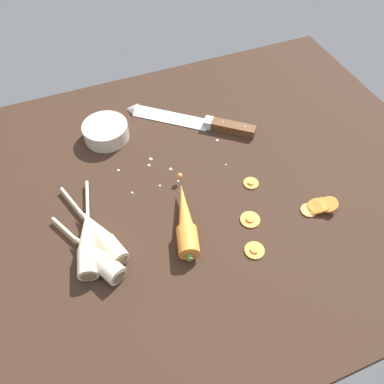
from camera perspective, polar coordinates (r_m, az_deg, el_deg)
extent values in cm
cube|color=#332116|center=(87.08, -0.49, -0.47)|extent=(120.00, 90.00, 4.00)
cube|color=silver|center=(102.04, -3.10, 10.95)|extent=(18.29, 16.04, 0.50)
cone|color=silver|center=(105.68, -8.97, 12.01)|extent=(4.83, 4.97, 3.96)
cube|color=silver|center=(99.18, 2.42, 10.20)|extent=(3.41, 3.54, 2.20)
cube|color=brown|center=(98.20, 6.12, 9.40)|extent=(10.30, 9.12, 2.20)
sphere|color=silver|center=(97.84, 4.56, 10.23)|extent=(0.50, 0.50, 0.50)
sphere|color=silver|center=(97.17, 7.80, 9.52)|extent=(0.50, 0.50, 0.50)
cylinder|color=orange|center=(75.48, -0.61, -7.30)|extent=(5.64, 6.87, 4.20)
cone|color=orange|center=(79.39, -1.16, -2.88)|extent=(7.66, 14.88, 3.99)
sphere|color=orange|center=(85.39, -1.81, 2.43)|extent=(1.20, 1.20, 1.20)
cylinder|color=#5B7F3D|center=(73.71, -0.32, -9.67)|extent=(1.42, 1.28, 1.20)
cylinder|color=beige|center=(75.82, -15.12, -10.10)|extent=(4.99, 6.21, 4.00)
cone|color=beige|center=(79.88, -15.24, -5.29)|extent=(5.61, 10.40, 3.80)
cylinder|color=beige|center=(85.26, -15.23, -1.23)|extent=(2.73, 10.60, 0.70)
cylinder|color=#7A6647|center=(74.50, -15.07, -11.96)|extent=(2.81, 0.83, 2.80)
cylinder|color=beige|center=(74.25, -11.98, -11.11)|extent=(5.74, 6.10, 4.00)
cone|color=beige|center=(77.46, -15.22, -8.04)|extent=(7.25, 9.35, 3.80)
cylinder|color=beige|center=(81.91, -18.06, -5.49)|extent=(4.80, 8.57, 0.70)
cylinder|color=#7A6647|center=(73.21, -10.73, -12.27)|extent=(2.63, 1.53, 2.80)
cylinder|color=beige|center=(76.04, -11.64, -8.53)|extent=(5.53, 6.52, 4.00)
cone|color=beige|center=(80.16, -14.59, -4.75)|extent=(6.69, 10.56, 3.80)
cylinder|color=beige|center=(85.59, -17.13, -1.64)|extent=(3.99, 10.36, 0.70)
cylinder|color=#7A6647|center=(74.70, -10.48, -9.98)|extent=(2.75, 1.16, 2.80)
cylinder|color=orange|center=(85.44, 16.91, -2.54)|extent=(3.49, 3.49, 0.70)
cylinder|color=orange|center=(85.79, 17.57, -2.20)|extent=(3.53, 3.47, 2.32)
cylinder|color=orange|center=(85.96, 18.06, -1.99)|extent=(3.80, 3.72, 1.91)
cylinder|color=orange|center=(86.17, 18.77, -1.83)|extent=(3.60, 3.54, 2.21)
cylinder|color=orange|center=(86.36, 19.63, -1.76)|extent=(3.87, 3.81, 2.32)
cylinder|color=orange|center=(77.50, 9.24, -8.45)|extent=(3.98, 3.98, 0.70)
cylinder|color=#FF9E2B|center=(77.27, 9.27, -8.35)|extent=(1.67, 1.67, 0.16)
cylinder|color=orange|center=(87.31, 8.73, 1.36)|extent=(3.42, 3.42, 0.70)
cylinder|color=#FF9E2B|center=(87.11, 8.75, 1.47)|extent=(1.44, 1.44, 0.16)
cylinder|color=orange|center=(81.29, 8.61, -4.00)|extent=(4.17, 4.17, 0.70)
cylinder|color=#FF9E2B|center=(81.07, 8.63, -3.89)|extent=(1.75, 1.75, 0.16)
cylinder|color=beige|center=(97.69, -12.62, 8.73)|extent=(11.00, 11.00, 4.00)
cylinder|color=#ABA392|center=(97.37, -12.67, 8.94)|extent=(8.80, 8.80, 2.80)
sphere|color=silver|center=(95.84, 3.72, 7.75)|extent=(0.79, 0.79, 0.79)
sphere|color=silver|center=(90.47, -10.88, 3.25)|extent=(0.67, 0.67, 0.67)
sphere|color=silver|center=(90.47, 5.01, 4.11)|extent=(0.47, 0.47, 0.47)
sphere|color=silver|center=(86.86, -2.07, 1.70)|extent=(0.57, 0.57, 0.57)
sphere|color=silver|center=(91.70, -6.06, 4.91)|extent=(0.67, 0.67, 0.67)
sphere|color=silver|center=(91.80, -6.23, 5.00)|extent=(0.76, 0.76, 0.76)
sphere|color=silver|center=(90.44, -6.41, 4.03)|extent=(0.70, 0.70, 0.70)
sphere|color=silver|center=(85.70, -8.87, -0.03)|extent=(0.59, 0.59, 0.59)
sphere|color=silver|center=(89.16, -3.22, 3.51)|extent=(0.84, 0.84, 0.84)
sphere|color=silver|center=(86.24, -4.83, 1.01)|extent=(0.57, 0.57, 0.57)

